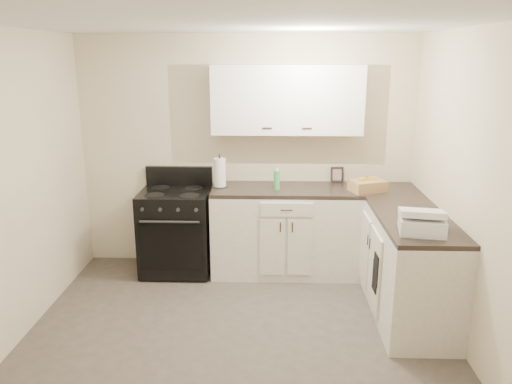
{
  "coord_description": "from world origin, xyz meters",
  "views": [
    {
      "loc": [
        0.27,
        -3.54,
        2.29
      ],
      "look_at": [
        0.13,
        0.85,
        1.07
      ],
      "focal_mm": 35.0,
      "sensor_mm": 36.0,
      "label": 1
    }
  ],
  "objects_px": {
    "wicker_basket": "(368,186)",
    "countertop_grill": "(422,225)",
    "knife_block": "(220,177)",
    "paper_towel": "(220,173)",
    "stove": "(176,231)"
  },
  "relations": [
    {
      "from": "stove",
      "to": "knife_block",
      "type": "xyz_separation_m",
      "value": [
        0.47,
        0.07,
        0.58
      ]
    },
    {
      "from": "knife_block",
      "to": "stove",
      "type": "bearing_deg",
      "value": -177.53
    },
    {
      "from": "countertop_grill",
      "to": "paper_towel",
      "type": "bearing_deg",
      "value": 151.99
    },
    {
      "from": "paper_towel",
      "to": "wicker_basket",
      "type": "xyz_separation_m",
      "value": [
        1.52,
        -0.13,
        -0.1
      ]
    },
    {
      "from": "knife_block",
      "to": "paper_towel",
      "type": "bearing_deg",
      "value": -95.93
    },
    {
      "from": "knife_block",
      "to": "wicker_basket",
      "type": "relative_size",
      "value": 0.61
    },
    {
      "from": "paper_towel",
      "to": "stove",
      "type": "bearing_deg",
      "value": -173.42
    },
    {
      "from": "stove",
      "to": "paper_towel",
      "type": "bearing_deg",
      "value": 6.58
    },
    {
      "from": "knife_block",
      "to": "wicker_basket",
      "type": "xyz_separation_m",
      "value": [
        1.52,
        -0.15,
        -0.05
      ]
    },
    {
      "from": "paper_towel",
      "to": "countertop_grill",
      "type": "relative_size",
      "value": 0.9
    },
    {
      "from": "countertop_grill",
      "to": "knife_block",
      "type": "bearing_deg",
      "value": 151.67
    },
    {
      "from": "stove",
      "to": "countertop_grill",
      "type": "bearing_deg",
      "value": -30.26
    },
    {
      "from": "wicker_basket",
      "to": "countertop_grill",
      "type": "xyz_separation_m",
      "value": [
        0.2,
        -1.21,
        0.01
      ]
    },
    {
      "from": "stove",
      "to": "knife_block",
      "type": "relative_size",
      "value": 4.31
    },
    {
      "from": "wicker_basket",
      "to": "countertop_grill",
      "type": "bearing_deg",
      "value": -80.59
    }
  ]
}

